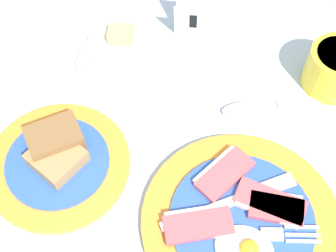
{
  "coord_description": "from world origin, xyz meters",
  "views": [
    {
      "loc": [
        0.09,
        -0.24,
        0.57
      ],
      "look_at": [
        -0.02,
        0.09,
        0.02
      ],
      "focal_mm": 50.0,
      "sensor_mm": 36.0,
      "label": 1
    }
  ],
  "objects_px": {
    "number_card": "(194,17)",
    "breakfast_plate": "(241,220)",
    "bread_plate": "(57,160)",
    "teaspoon_near_cup": "(263,106)",
    "teaspoon_by_saucer": "(80,66)",
    "butter_dish": "(122,40)",
    "sugar_cup": "(335,68)"
  },
  "relations": [
    {
      "from": "teaspoon_near_cup",
      "to": "bread_plate",
      "type": "bearing_deg",
      "value": 8.38
    },
    {
      "from": "teaspoon_near_cup",
      "to": "teaspoon_by_saucer",
      "type": "bearing_deg",
      "value": -25.04
    },
    {
      "from": "butter_dish",
      "to": "teaspoon_by_saucer",
      "type": "relative_size",
      "value": 0.57
    },
    {
      "from": "number_card",
      "to": "teaspoon_by_saucer",
      "type": "bearing_deg",
      "value": -150.18
    },
    {
      "from": "number_card",
      "to": "teaspoon_by_saucer",
      "type": "height_order",
      "value": "number_card"
    },
    {
      "from": "bread_plate",
      "to": "butter_dish",
      "type": "height_order",
      "value": "bread_plate"
    },
    {
      "from": "number_card",
      "to": "teaspoon_by_saucer",
      "type": "distance_m",
      "value": 0.2
    },
    {
      "from": "teaspoon_near_cup",
      "to": "number_card",
      "type": "bearing_deg",
      "value": -66.52
    },
    {
      "from": "number_card",
      "to": "breakfast_plate",
      "type": "bearing_deg",
      "value": -74.17
    },
    {
      "from": "butter_dish",
      "to": "sugar_cup",
      "type": "bearing_deg",
      "value": 2.37
    },
    {
      "from": "bread_plate",
      "to": "sugar_cup",
      "type": "distance_m",
      "value": 0.42
    },
    {
      "from": "bread_plate",
      "to": "teaspoon_near_cup",
      "type": "distance_m",
      "value": 0.3
    },
    {
      "from": "breakfast_plate",
      "to": "bread_plate",
      "type": "relative_size",
      "value": 1.3
    },
    {
      "from": "bread_plate",
      "to": "teaspoon_by_saucer",
      "type": "xyz_separation_m",
      "value": [
        -0.04,
        0.17,
        -0.01
      ]
    },
    {
      "from": "bread_plate",
      "to": "number_card",
      "type": "height_order",
      "value": "number_card"
    },
    {
      "from": "bread_plate",
      "to": "teaspoon_by_saucer",
      "type": "relative_size",
      "value": 1.01
    },
    {
      "from": "teaspoon_by_saucer",
      "to": "butter_dish",
      "type": "bearing_deg",
      "value": -31.35
    },
    {
      "from": "breakfast_plate",
      "to": "number_card",
      "type": "height_order",
      "value": "number_card"
    },
    {
      "from": "breakfast_plate",
      "to": "teaspoon_by_saucer",
      "type": "xyz_separation_m",
      "value": [
        -0.29,
        0.18,
        -0.0
      ]
    },
    {
      "from": "breakfast_plate",
      "to": "teaspoon_by_saucer",
      "type": "height_order",
      "value": "breakfast_plate"
    },
    {
      "from": "number_card",
      "to": "teaspoon_near_cup",
      "type": "xyz_separation_m",
      "value": [
        0.14,
        -0.12,
        -0.03
      ]
    },
    {
      "from": "bread_plate",
      "to": "teaspoon_by_saucer",
      "type": "bearing_deg",
      "value": 102.42
    },
    {
      "from": "teaspoon_by_saucer",
      "to": "number_card",
      "type": "bearing_deg",
      "value": -48.76
    },
    {
      "from": "number_card",
      "to": "teaspoon_near_cup",
      "type": "relative_size",
      "value": 0.41
    },
    {
      "from": "number_card",
      "to": "bread_plate",
      "type": "bearing_deg",
      "value": -120.84
    },
    {
      "from": "teaspoon_near_cup",
      "to": "breakfast_plate",
      "type": "bearing_deg",
      "value": 65.33
    },
    {
      "from": "teaspoon_by_saucer",
      "to": "teaspoon_near_cup",
      "type": "xyz_separation_m",
      "value": [
        0.29,
        0.01,
        0.0
      ]
    },
    {
      "from": "teaspoon_by_saucer",
      "to": "breakfast_plate",
      "type": "bearing_deg",
      "value": -119.55
    },
    {
      "from": "breakfast_plate",
      "to": "teaspoon_near_cup",
      "type": "relative_size",
      "value": 1.4
    },
    {
      "from": "butter_dish",
      "to": "number_card",
      "type": "relative_size",
      "value": 1.5
    },
    {
      "from": "butter_dish",
      "to": "bread_plate",
      "type": "bearing_deg",
      "value": -91.97
    },
    {
      "from": "breakfast_plate",
      "to": "butter_dish",
      "type": "bearing_deg",
      "value": 135.09
    }
  ]
}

